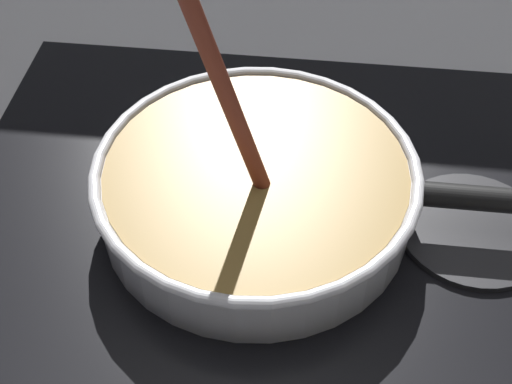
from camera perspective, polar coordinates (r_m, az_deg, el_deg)
The scene contains 5 objects.
ground at distance 0.62m, azimuth -4.72°, elevation -11.22°, with size 2.40×1.60×0.04m, color #B7B7BC.
hob_plate at distance 0.66m, azimuth 0.00°, elevation -2.00°, with size 0.56×0.48×0.01m, color black.
burner_ring at distance 0.65m, azimuth 0.00°, elevation -1.42°, with size 0.20×0.20×0.01m, color #592D0C.
spare_burner at distance 0.67m, azimuth 16.88°, elevation -2.85°, with size 0.13×0.13×0.01m, color #262628.
cooking_pan at distance 0.63m, azimuth 0.14°, elevation 0.32°, with size 0.43×0.29×0.29m.
Camera 1 is at (0.09, -0.32, 0.50)m, focal length 50.28 mm.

